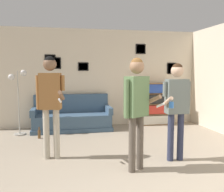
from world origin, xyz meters
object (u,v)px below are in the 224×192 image
(bookshelf, at_px, (154,104))
(bottle_on_floor, at_px, (39,134))
(person_player_foreground_center, at_px, (137,102))
(person_watcher_holding_cup, at_px, (176,101))
(floor_lamp, at_px, (18,91))
(couch, at_px, (72,118))
(person_player_foreground_left, at_px, (50,95))

(bookshelf, relative_size, bottle_on_floor, 4.50)
(person_player_foreground_center, xyz_separation_m, person_watcher_holding_cup, (0.80, 0.29, -0.05))
(floor_lamp, height_order, person_player_foreground_center, person_player_foreground_center)
(person_watcher_holding_cup, xyz_separation_m, bottle_on_floor, (-2.46, 1.92, -0.93))
(bookshelf, bearing_deg, person_player_foreground_center, -115.09)
(floor_lamp, bearing_deg, person_watcher_holding_cup, -38.61)
(floor_lamp, bearing_deg, bottle_on_floor, -41.25)
(couch, height_order, person_player_foreground_left, person_player_foreground_left)
(couch, xyz_separation_m, person_player_foreground_left, (-0.44, -2.14, 0.83))
(bookshelf, distance_m, person_watcher_holding_cup, 2.95)
(couch, distance_m, floor_lamp, 1.52)
(person_watcher_holding_cup, bearing_deg, couch, 122.25)
(person_player_foreground_left, distance_m, person_watcher_holding_cup, 2.18)
(bottle_on_floor, bearing_deg, person_player_foreground_left, -76.36)
(floor_lamp, bearing_deg, bookshelf, 7.61)
(couch, bearing_deg, person_player_foreground_left, -101.64)
(person_player_foreground_left, bearing_deg, person_player_foreground_center, -31.36)
(bookshelf, height_order, person_player_foreground_left, person_player_foreground_left)
(couch, height_order, bookshelf, bookshelf)
(person_watcher_holding_cup, bearing_deg, bookshelf, 76.70)
(person_watcher_holding_cup, bearing_deg, person_player_foreground_center, -159.80)
(person_player_foreground_center, height_order, bottle_on_floor, person_player_foreground_center)
(couch, relative_size, floor_lamp, 1.30)
(floor_lamp, relative_size, person_watcher_holding_cup, 0.94)
(couch, distance_m, person_player_foreground_center, 3.17)
(couch, distance_m, bottle_on_floor, 1.09)
(bookshelf, distance_m, person_player_foreground_center, 3.50)
(bottle_on_floor, bearing_deg, couch, 42.93)
(couch, xyz_separation_m, person_player_foreground_center, (0.88, -2.94, 0.79))
(couch, xyz_separation_m, floor_lamp, (-1.28, -0.29, 0.77))
(person_player_foreground_center, distance_m, person_watcher_holding_cup, 0.85)
(person_player_foreground_left, xyz_separation_m, bottle_on_floor, (-0.34, 1.41, -1.02))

